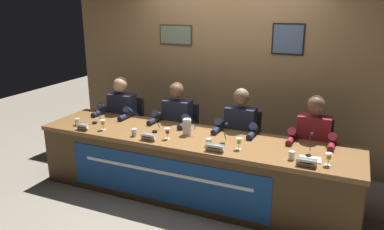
{
  "coord_description": "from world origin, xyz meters",
  "views": [
    {
      "loc": [
        1.61,
        -3.67,
        2.2
      ],
      "look_at": [
        0.0,
        0.0,
        0.99
      ],
      "focal_mm": 34.81,
      "sensor_mm": 36.0,
      "label": 1
    }
  ],
  "objects_px": {
    "water_cup_center_left": "(134,133)",
    "nameplate_far_left": "(83,127)",
    "chair_far_left": "(128,130)",
    "water_cup_far_right": "(292,156)",
    "juice_glass_center_right": "(239,142)",
    "panelist_far_right": "(312,142)",
    "nameplate_center_left": "(148,137)",
    "juice_glass_far_left": "(103,123)",
    "chair_far_right": "(312,158)",
    "panelist_far_left": "(119,115)",
    "chair_center_right": "(242,147)",
    "water_pitcher_central": "(187,127)",
    "microphone_center_right": "(224,137)",
    "microphone_far_right": "(310,149)",
    "document_stack_far_right": "(310,159)",
    "juice_glass_far_right": "(329,157)",
    "microphone_far_left": "(96,117)",
    "panelist_center_right": "(238,132)",
    "panelist_center_left": "(175,123)",
    "water_cup_center_right": "(209,143)",
    "juice_glass_center_left": "(167,132)",
    "chair_center_left": "(181,138)",
    "water_cup_far_left": "(78,122)",
    "nameplate_far_right": "(307,162)",
    "microphone_center_left": "(156,125)",
    "conference_table": "(187,158)"
  },
  "relations": [
    {
      "from": "microphone_center_left",
      "to": "water_cup_far_right",
      "type": "bearing_deg",
      "value": -6.86
    },
    {
      "from": "water_cup_far_left",
      "to": "juice_glass_far_left",
      "type": "bearing_deg",
      "value": -2.71
    },
    {
      "from": "panelist_far_left",
      "to": "water_pitcher_central",
      "type": "height_order",
      "value": "panelist_far_left"
    },
    {
      "from": "juice_glass_center_left",
      "to": "water_cup_far_right",
      "type": "bearing_deg",
      "value": -0.87
    },
    {
      "from": "water_cup_center_left",
      "to": "juice_glass_center_right",
      "type": "distance_m",
      "value": 1.22
    },
    {
      "from": "chair_center_left",
      "to": "water_cup_far_right",
      "type": "xyz_separation_m",
      "value": [
        1.58,
        -0.83,
        0.34
      ]
    },
    {
      "from": "panelist_far_left",
      "to": "chair_center_right",
      "type": "bearing_deg",
      "value": 6.68
    },
    {
      "from": "microphone_center_right",
      "to": "water_pitcher_central",
      "type": "distance_m",
      "value": 0.49
    },
    {
      "from": "water_cup_center_left",
      "to": "conference_table",
      "type": "bearing_deg",
      "value": 13.37
    },
    {
      "from": "nameplate_far_left",
      "to": "chair_far_right",
      "type": "xyz_separation_m",
      "value": [
        2.56,
        0.95,
        -0.34
      ]
    },
    {
      "from": "microphone_far_left",
      "to": "nameplate_center_left",
      "type": "distance_m",
      "value": 0.96
    },
    {
      "from": "water_pitcher_central",
      "to": "juice_glass_center_right",
      "type": "bearing_deg",
      "value": -15.51
    },
    {
      "from": "chair_far_left",
      "to": "water_pitcher_central",
      "type": "bearing_deg",
      "value": -26.37
    },
    {
      "from": "nameplate_center_left",
      "to": "panelist_far_right",
      "type": "xyz_separation_m",
      "value": [
        1.66,
        0.74,
        -0.06
      ]
    },
    {
      "from": "water_cup_center_right",
      "to": "microphone_far_right",
      "type": "relative_size",
      "value": 0.39
    },
    {
      "from": "nameplate_far_left",
      "to": "panelist_far_right",
      "type": "relative_size",
      "value": 0.12
    },
    {
      "from": "microphone_far_left",
      "to": "juice_glass_center_left",
      "type": "distance_m",
      "value": 1.11
    },
    {
      "from": "microphone_center_left",
      "to": "microphone_far_right",
      "type": "xyz_separation_m",
      "value": [
        1.75,
        -0.02,
        0.0
      ]
    },
    {
      "from": "conference_table",
      "to": "chair_far_right",
      "type": "distance_m",
      "value": 1.48
    },
    {
      "from": "water_cup_center_left",
      "to": "nameplate_far_left",
      "type": "bearing_deg",
      "value": -173.87
    },
    {
      "from": "water_cup_far_left",
      "to": "panelist_center_left",
      "type": "xyz_separation_m",
      "value": [
        1.04,
        0.63,
        -0.06
      ]
    },
    {
      "from": "chair_center_right",
      "to": "panelist_far_right",
      "type": "relative_size",
      "value": 0.73
    },
    {
      "from": "nameplate_far_left",
      "to": "panelist_center_right",
      "type": "bearing_deg",
      "value": 23.64
    },
    {
      "from": "juice_glass_far_left",
      "to": "chair_far_right",
      "type": "xyz_separation_m",
      "value": [
        2.34,
        0.84,
        -0.38
      ]
    },
    {
      "from": "water_pitcher_central",
      "to": "juice_glass_far_left",
      "type": "bearing_deg",
      "value": -166.2
    },
    {
      "from": "water_cup_center_left",
      "to": "microphone_center_right",
      "type": "height_order",
      "value": "microphone_center_right"
    },
    {
      "from": "juice_glass_far_left",
      "to": "panelist_center_left",
      "type": "xyz_separation_m",
      "value": [
        0.64,
        0.64,
        -0.11
      ]
    },
    {
      "from": "nameplate_center_left",
      "to": "document_stack_far_right",
      "type": "distance_m",
      "value": 1.71
    },
    {
      "from": "microphone_far_left",
      "to": "nameplate_far_right",
      "type": "xyz_separation_m",
      "value": [
        2.61,
        -0.29,
        -0.03
      ]
    },
    {
      "from": "nameplate_center_left",
      "to": "microphone_far_right",
      "type": "xyz_separation_m",
      "value": [
        1.68,
        0.27,
        0.03
      ]
    },
    {
      "from": "juice_glass_center_left",
      "to": "panelist_far_left",
      "type": "bearing_deg",
      "value": 150.1
    },
    {
      "from": "chair_center_left",
      "to": "nameplate_center_left",
      "type": "bearing_deg",
      "value": -87.62
    },
    {
      "from": "juice_glass_center_right",
      "to": "water_cup_center_left",
      "type": "bearing_deg",
      "value": -175.9
    },
    {
      "from": "panelist_far_left",
      "to": "panelist_center_left",
      "type": "relative_size",
      "value": 1.0
    },
    {
      "from": "microphone_far_left",
      "to": "panelist_center_right",
      "type": "relative_size",
      "value": 0.18
    },
    {
      "from": "microphone_far_left",
      "to": "chair_center_right",
      "type": "height_order",
      "value": "microphone_far_left"
    },
    {
      "from": "juice_glass_center_right",
      "to": "panelist_far_right",
      "type": "bearing_deg",
      "value": 41.3
    },
    {
      "from": "microphone_far_right",
      "to": "juice_glass_far_left",
      "type": "bearing_deg",
      "value": -175.59
    },
    {
      "from": "chair_far_right",
      "to": "water_cup_far_right",
      "type": "height_order",
      "value": "chair_far_right"
    },
    {
      "from": "water_cup_center_left",
      "to": "water_cup_far_right",
      "type": "relative_size",
      "value": 1.0
    },
    {
      "from": "chair_center_right",
      "to": "juice_glass_far_left",
      "type": "bearing_deg",
      "value": -150.41
    },
    {
      "from": "chair_center_right",
      "to": "water_cup_center_right",
      "type": "xyz_separation_m",
      "value": [
        -0.14,
        -0.83,
        0.34
      ]
    },
    {
      "from": "water_cup_far_left",
      "to": "water_cup_center_left",
      "type": "xyz_separation_m",
      "value": [
        0.86,
        -0.05,
        0.0
      ]
    },
    {
      "from": "chair_far_left",
      "to": "water_cup_far_right",
      "type": "relative_size",
      "value": 10.63
    },
    {
      "from": "document_stack_far_right",
      "to": "juice_glass_far_right",
      "type": "bearing_deg",
      "value": -19.87
    },
    {
      "from": "nameplate_far_left",
      "to": "chair_center_left",
      "type": "distance_m",
      "value": 1.32
    },
    {
      "from": "panelist_far_left",
      "to": "microphone_center_right",
      "type": "xyz_separation_m",
      "value": [
        1.69,
        -0.51,
        0.1
      ]
    },
    {
      "from": "nameplate_far_left",
      "to": "water_cup_far_right",
      "type": "distance_m",
      "value": 2.44
    },
    {
      "from": "nameplate_center_left",
      "to": "nameplate_far_right",
      "type": "bearing_deg",
      "value": -0.2
    },
    {
      "from": "juice_glass_far_left",
      "to": "panelist_center_right",
      "type": "height_order",
      "value": "panelist_center_right"
    }
  ]
}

